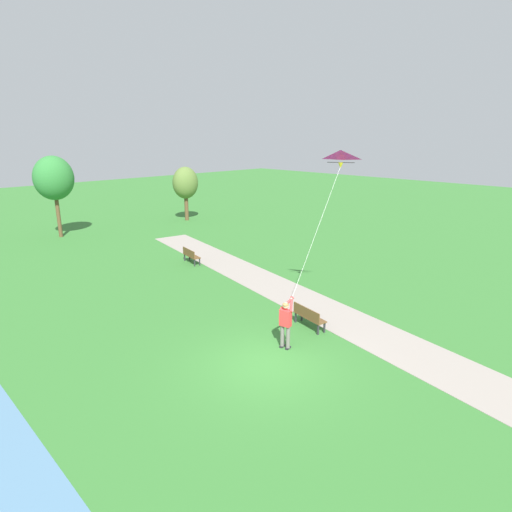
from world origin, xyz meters
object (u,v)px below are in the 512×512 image
object	(u,v)px
person_kite_flyer	(286,321)
park_bench_far_walkway	(191,255)
tree_lakeside_far	(54,178)
tree_behind_path	(185,183)
flying_kite	(340,161)
park_bench_near_walkway	(308,316)

from	to	relation	value
person_kite_flyer	park_bench_far_walkway	bearing A→B (deg)	70.83
tree_lakeside_far	person_kite_flyer	bearing A→B (deg)	-92.21
person_kite_flyer	tree_behind_path	bearing A→B (deg)	62.53
flying_kite	park_bench_far_walkway	bearing A→B (deg)	88.94
park_bench_near_walkway	park_bench_far_walkway	distance (m)	10.50
person_kite_flyer	park_bench_near_walkway	size ratio (longest dim) A/B	1.18
park_bench_far_walkway	park_bench_near_walkway	bearing A→B (deg)	-100.40
park_bench_near_walkway	park_bench_far_walkway	xyz separation A→B (m)	(1.90, 10.33, 0.00)
tree_lakeside_far	tree_behind_path	bearing A→B (deg)	-6.69
park_bench_far_walkway	tree_behind_path	world-z (taller)	tree_behind_path
person_kite_flyer	tree_lakeside_far	bearing A→B (deg)	87.79
park_bench_far_walkway	flying_kite	bearing A→B (deg)	-91.06
flying_kite	park_bench_near_walkway	xyz separation A→B (m)	(-1.71, -0.10, -5.81)
person_kite_flyer	flying_kite	xyz separation A→B (m)	(3.56, 0.56, 5.28)
flying_kite	park_bench_far_walkway	distance (m)	11.76
tree_behind_path	park_bench_far_walkway	bearing A→B (deg)	-124.54
park_bench_far_walkway	tree_lakeside_far	bearing A→B (deg)	103.14
person_kite_flyer	tree_behind_path	size ratio (longest dim) A/B	0.39
flying_kite	park_bench_near_walkway	world-z (taller)	flying_kite
flying_kite	tree_lakeside_far	size ratio (longest dim) A/B	0.83
tree_lakeside_far	tree_behind_path	distance (m)	10.58
park_bench_near_walkway	tree_behind_path	world-z (taller)	tree_behind_path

